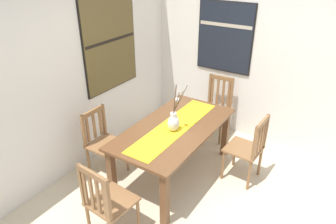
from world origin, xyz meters
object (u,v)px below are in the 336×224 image
object	(u,v)px
chair_2	(248,148)
painting_on_back_wall	(110,40)
chair_0	(107,202)
chair_3	(216,107)
dining_table	(174,134)
painting_on_side_wall	(225,37)
centerpiece_vase	(174,121)
chair_1	(103,142)

from	to	relation	value
chair_2	painting_on_back_wall	size ratio (longest dim) A/B	0.66
chair_2	painting_on_back_wall	world-z (taller)	painting_on_back_wall
chair_0	chair_3	size ratio (longest dim) A/B	0.96
dining_table	painting_on_side_wall	bearing A→B (deg)	2.16
dining_table	painting_on_back_wall	world-z (taller)	painting_on_back_wall
painting_on_back_wall	painting_on_side_wall	bearing A→B (deg)	-42.34
chair_2	chair_3	world-z (taller)	chair_3
chair_0	chair_3	distance (m)	2.47
dining_table	painting_on_back_wall	xyz separation A→B (m)	(0.25, 1.20, 0.97)
chair_2	chair_3	xyz separation A→B (m)	(0.79, 0.81, 0.02)
chair_2	painting_on_side_wall	distance (m)	1.74
painting_on_side_wall	chair_2	bearing A→B (deg)	-140.51
chair_0	painting_on_back_wall	world-z (taller)	painting_on_back_wall
centerpiece_vase	chair_0	world-z (taller)	centerpiece_vase
painting_on_side_wall	chair_1	bearing A→B (deg)	158.90
chair_0	painting_on_side_wall	world-z (taller)	painting_on_side_wall
centerpiece_vase	chair_0	bearing A→B (deg)	177.71
centerpiece_vase	chair_2	bearing A→B (deg)	-56.66
chair_3	painting_on_back_wall	distance (m)	1.91
dining_table	chair_1	size ratio (longest dim) A/B	1.92
chair_3	chair_2	bearing A→B (deg)	-134.43
centerpiece_vase	chair_1	xyz separation A→B (m)	(-0.36, 0.85, -0.39)
chair_0	chair_2	distance (m)	1.87
chair_2	painting_on_side_wall	size ratio (longest dim) A/B	0.88
painting_on_side_wall	dining_table	bearing A→B (deg)	-177.84
chair_3	painting_on_side_wall	world-z (taller)	painting_on_side_wall
centerpiece_vase	chair_3	xyz separation A→B (m)	(1.31, 0.02, -0.37)
painting_on_back_wall	chair_3	bearing A→B (deg)	-51.11
centerpiece_vase	painting_on_side_wall	bearing A→B (deg)	3.46
chair_0	painting_on_side_wall	distance (m)	2.94
chair_1	painting_on_side_wall	distance (m)	2.34
chair_0	painting_on_back_wall	xyz separation A→B (m)	(1.49, 1.19, 1.11)
dining_table	chair_3	xyz separation A→B (m)	(1.23, -0.01, -0.13)
dining_table	painting_on_side_wall	xyz separation A→B (m)	(1.50, 0.06, 0.90)
chair_3	painting_on_side_wall	size ratio (longest dim) A/B	0.93
centerpiece_vase	chair_2	xyz separation A→B (m)	(0.52, -0.79, -0.38)
chair_3	painting_on_side_wall	distance (m)	1.07
chair_3	painting_on_back_wall	world-z (taller)	painting_on_back_wall
dining_table	chair_0	world-z (taller)	chair_0
chair_3	painting_on_side_wall	xyz separation A→B (m)	(0.28, 0.07, 1.03)
dining_table	chair_2	distance (m)	0.94
dining_table	chair_3	size ratio (longest dim) A/B	1.78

